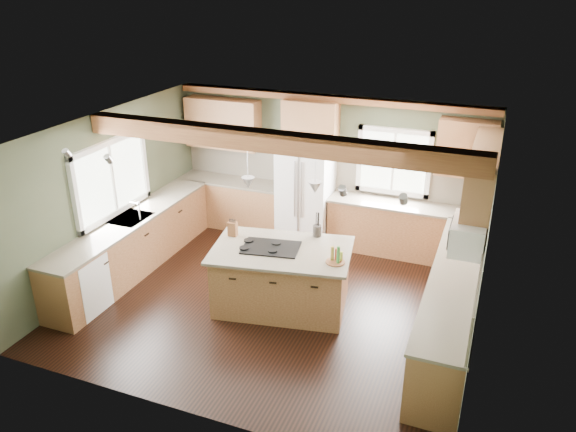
% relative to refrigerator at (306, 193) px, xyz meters
% --- Properties ---
extents(floor, '(5.60, 5.60, 0.00)m').
position_rel_refrigerator_xyz_m(floor, '(0.30, -2.12, -0.90)').
color(floor, black).
rests_on(floor, ground).
extents(ceiling, '(5.60, 5.60, 0.00)m').
position_rel_refrigerator_xyz_m(ceiling, '(0.30, -2.12, 1.70)').
color(ceiling, silver).
rests_on(ceiling, wall_back).
extents(wall_back, '(5.60, 0.00, 5.60)m').
position_rel_refrigerator_xyz_m(wall_back, '(0.30, 0.38, 0.40)').
color(wall_back, '#3D4531').
rests_on(wall_back, ground).
extents(wall_left, '(0.00, 5.00, 5.00)m').
position_rel_refrigerator_xyz_m(wall_left, '(-2.50, -2.12, 0.40)').
color(wall_left, '#3D4531').
rests_on(wall_left, ground).
extents(wall_right, '(0.00, 5.00, 5.00)m').
position_rel_refrigerator_xyz_m(wall_right, '(3.10, -2.12, 0.40)').
color(wall_right, '#3D4531').
rests_on(wall_right, ground).
extents(ceiling_beam, '(5.55, 0.26, 0.26)m').
position_rel_refrigerator_xyz_m(ceiling_beam, '(0.30, -2.21, 1.57)').
color(ceiling_beam, '#5D2E1A').
rests_on(ceiling_beam, ceiling).
extents(soffit_trim, '(5.55, 0.20, 0.10)m').
position_rel_refrigerator_xyz_m(soffit_trim, '(0.30, 0.28, 1.64)').
color(soffit_trim, '#5D2E1A').
rests_on(soffit_trim, ceiling).
extents(backsplash_back, '(5.58, 0.03, 0.58)m').
position_rel_refrigerator_xyz_m(backsplash_back, '(0.30, 0.36, 0.31)').
color(backsplash_back, brown).
rests_on(backsplash_back, wall_back).
extents(backsplash_right, '(0.03, 3.70, 0.58)m').
position_rel_refrigerator_xyz_m(backsplash_right, '(3.08, -2.07, 0.31)').
color(backsplash_right, brown).
rests_on(backsplash_right, wall_right).
extents(base_cab_back_left, '(2.02, 0.60, 0.88)m').
position_rel_refrigerator_xyz_m(base_cab_back_left, '(-1.49, 0.08, -0.46)').
color(base_cab_back_left, brown).
rests_on(base_cab_back_left, floor).
extents(counter_back_left, '(2.06, 0.64, 0.04)m').
position_rel_refrigerator_xyz_m(counter_back_left, '(-1.49, 0.08, 0.00)').
color(counter_back_left, '#50493A').
rests_on(counter_back_left, base_cab_back_left).
extents(base_cab_back_right, '(2.62, 0.60, 0.88)m').
position_rel_refrigerator_xyz_m(base_cab_back_right, '(1.79, 0.08, -0.46)').
color(base_cab_back_right, brown).
rests_on(base_cab_back_right, floor).
extents(counter_back_right, '(2.66, 0.64, 0.04)m').
position_rel_refrigerator_xyz_m(counter_back_right, '(1.79, 0.08, 0.00)').
color(counter_back_right, '#50493A').
rests_on(counter_back_right, base_cab_back_right).
extents(base_cab_left, '(0.60, 3.70, 0.88)m').
position_rel_refrigerator_xyz_m(base_cab_left, '(-2.20, -2.07, -0.46)').
color(base_cab_left, brown).
rests_on(base_cab_left, floor).
extents(counter_left, '(0.64, 3.74, 0.04)m').
position_rel_refrigerator_xyz_m(counter_left, '(-2.20, -2.07, 0.00)').
color(counter_left, '#50493A').
rests_on(counter_left, base_cab_left).
extents(base_cab_right, '(0.60, 3.70, 0.88)m').
position_rel_refrigerator_xyz_m(base_cab_right, '(2.80, -2.07, -0.46)').
color(base_cab_right, brown).
rests_on(base_cab_right, floor).
extents(counter_right, '(0.64, 3.74, 0.04)m').
position_rel_refrigerator_xyz_m(counter_right, '(2.80, -2.07, 0.00)').
color(counter_right, '#50493A').
rests_on(counter_right, base_cab_right).
extents(upper_cab_back_left, '(1.40, 0.35, 0.90)m').
position_rel_refrigerator_xyz_m(upper_cab_back_left, '(-1.69, 0.21, 1.05)').
color(upper_cab_back_left, brown).
rests_on(upper_cab_back_left, wall_back).
extents(upper_cab_over_fridge, '(0.96, 0.35, 0.70)m').
position_rel_refrigerator_xyz_m(upper_cab_over_fridge, '(-0.00, 0.21, 1.25)').
color(upper_cab_over_fridge, brown).
rests_on(upper_cab_over_fridge, wall_back).
extents(upper_cab_right, '(0.35, 2.20, 0.90)m').
position_rel_refrigerator_xyz_m(upper_cab_right, '(2.92, -1.22, 1.05)').
color(upper_cab_right, brown).
rests_on(upper_cab_right, wall_right).
extents(upper_cab_back_corner, '(0.90, 0.35, 0.90)m').
position_rel_refrigerator_xyz_m(upper_cab_back_corner, '(2.60, 0.21, 1.05)').
color(upper_cab_back_corner, brown).
rests_on(upper_cab_back_corner, wall_back).
extents(window_left, '(0.04, 1.60, 1.05)m').
position_rel_refrigerator_xyz_m(window_left, '(-2.48, -2.07, 0.65)').
color(window_left, white).
rests_on(window_left, wall_left).
extents(window_back, '(1.10, 0.04, 1.00)m').
position_rel_refrigerator_xyz_m(window_back, '(1.45, 0.36, 0.65)').
color(window_back, white).
rests_on(window_back, wall_back).
extents(sink, '(0.50, 0.65, 0.03)m').
position_rel_refrigerator_xyz_m(sink, '(-2.20, -2.07, 0.01)').
color(sink, '#262628').
rests_on(sink, counter_left).
extents(faucet, '(0.02, 0.02, 0.28)m').
position_rel_refrigerator_xyz_m(faucet, '(-2.02, -2.07, 0.15)').
color(faucet, '#B2B2B7').
rests_on(faucet, sink).
extents(dishwasher, '(0.60, 0.60, 0.84)m').
position_rel_refrigerator_xyz_m(dishwasher, '(-2.19, -3.37, -0.47)').
color(dishwasher, white).
rests_on(dishwasher, floor).
extents(oven, '(0.60, 0.72, 0.84)m').
position_rel_refrigerator_xyz_m(oven, '(2.79, -3.37, -0.47)').
color(oven, white).
rests_on(oven, floor).
extents(microwave, '(0.40, 0.70, 0.38)m').
position_rel_refrigerator_xyz_m(microwave, '(2.88, -2.17, 0.65)').
color(microwave, white).
rests_on(microwave, wall_right).
extents(pendant_left, '(0.18, 0.18, 0.16)m').
position_rel_refrigerator_xyz_m(pendant_left, '(-0.02, -2.29, 0.98)').
color(pendant_left, '#B2B2B7').
rests_on(pendant_left, ceiling).
extents(pendant_right, '(0.18, 0.18, 0.16)m').
position_rel_refrigerator_xyz_m(pendant_right, '(0.88, -2.13, 0.98)').
color(pendant_right, '#B2B2B7').
rests_on(pendant_right, ceiling).
extents(refrigerator, '(0.90, 0.74, 1.80)m').
position_rel_refrigerator_xyz_m(refrigerator, '(0.00, 0.00, 0.00)').
color(refrigerator, white).
rests_on(refrigerator, floor).
extents(island, '(2.00, 1.42, 0.88)m').
position_rel_refrigerator_xyz_m(island, '(0.43, -2.21, -0.46)').
color(island, brown).
rests_on(island, floor).
extents(island_top, '(2.14, 1.56, 0.04)m').
position_rel_refrigerator_xyz_m(island_top, '(0.43, -2.21, 0.00)').
color(island_top, '#50493A').
rests_on(island_top, island).
extents(cooktop, '(0.87, 0.66, 0.02)m').
position_rel_refrigerator_xyz_m(cooktop, '(0.28, -2.24, 0.03)').
color(cooktop, black).
rests_on(cooktop, island_top).
extents(knife_block, '(0.13, 0.10, 0.22)m').
position_rel_refrigerator_xyz_m(knife_block, '(-0.40, -2.06, 0.13)').
color(knife_block, brown).
rests_on(knife_block, island_top).
extents(utensil_crock, '(0.14, 0.14, 0.17)m').
position_rel_refrigerator_xyz_m(utensil_crock, '(0.76, -1.62, 0.10)').
color(utensil_crock, '#3A322E').
rests_on(utensil_crock, island_top).
extents(bottle_tray, '(0.29, 0.29, 0.24)m').
position_rel_refrigerator_xyz_m(bottle_tray, '(1.25, -2.31, 0.14)').
color(bottle_tray, brown).
rests_on(bottle_tray, island_top).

